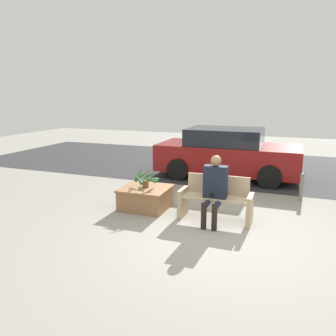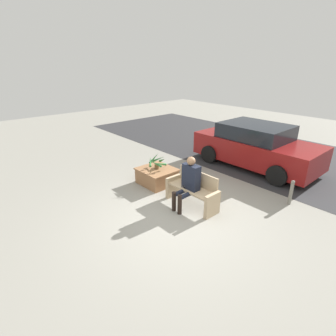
{
  "view_description": "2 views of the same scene",
  "coord_description": "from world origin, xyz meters",
  "px_view_note": "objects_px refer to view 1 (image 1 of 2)",
  "views": [
    {
      "loc": [
        1.03,
        -5.26,
        2.41
      ],
      "look_at": [
        -1.39,
        1.21,
        0.87
      ],
      "focal_mm": 35.0,
      "sensor_mm": 36.0,
      "label": 1
    },
    {
      "loc": [
        3.71,
        -3.52,
        3.36
      ],
      "look_at": [
        -1.35,
        0.96,
        0.62
      ],
      "focal_mm": 28.0,
      "sensor_mm": 36.0,
      "label": 2
    }
  ],
  "objects_px": {
    "bench": "(216,199)",
    "potted_plant": "(145,178)",
    "person_seated": "(214,186)",
    "bollard_post": "(302,186)",
    "parked_car": "(227,153)",
    "planter_box": "(146,197)"
  },
  "relations": [
    {
      "from": "person_seated",
      "to": "planter_box",
      "type": "distance_m",
      "value": 1.66
    },
    {
      "from": "potted_plant",
      "to": "parked_car",
      "type": "height_order",
      "value": "parked_car"
    },
    {
      "from": "potted_plant",
      "to": "bollard_post",
      "type": "xyz_separation_m",
      "value": [
        3.18,
        1.75,
        -0.34
      ]
    },
    {
      "from": "bench",
      "to": "potted_plant",
      "type": "height_order",
      "value": "potted_plant"
    },
    {
      "from": "person_seated",
      "to": "planter_box",
      "type": "height_order",
      "value": "person_seated"
    },
    {
      "from": "parked_car",
      "to": "bench",
      "type": "bearing_deg",
      "value": -82.83
    },
    {
      "from": "bench",
      "to": "potted_plant",
      "type": "xyz_separation_m",
      "value": [
        -1.57,
        0.13,
        0.27
      ]
    },
    {
      "from": "parked_car",
      "to": "person_seated",
      "type": "bearing_deg",
      "value": -83.17
    },
    {
      "from": "planter_box",
      "to": "parked_car",
      "type": "bearing_deg",
      "value": 71.88
    },
    {
      "from": "bench",
      "to": "potted_plant",
      "type": "relative_size",
      "value": 2.42
    },
    {
      "from": "planter_box",
      "to": "bollard_post",
      "type": "height_order",
      "value": "bollard_post"
    },
    {
      "from": "bench",
      "to": "planter_box",
      "type": "distance_m",
      "value": 1.58
    },
    {
      "from": "person_seated",
      "to": "parked_car",
      "type": "bearing_deg",
      "value": 96.83
    },
    {
      "from": "potted_plant",
      "to": "parked_car",
      "type": "distance_m",
      "value": 3.6
    },
    {
      "from": "planter_box",
      "to": "bollard_post",
      "type": "relative_size",
      "value": 1.55
    },
    {
      "from": "person_seated",
      "to": "bollard_post",
      "type": "distance_m",
      "value": 2.63
    },
    {
      "from": "bench",
      "to": "bollard_post",
      "type": "height_order",
      "value": "bench"
    },
    {
      "from": "person_seated",
      "to": "parked_car",
      "type": "xyz_separation_m",
      "value": [
        -0.44,
        3.71,
        -0.0
      ]
    },
    {
      "from": "potted_plant",
      "to": "bench",
      "type": "bearing_deg",
      "value": -4.58
    },
    {
      "from": "bollard_post",
      "to": "person_seated",
      "type": "bearing_deg",
      "value": -128.32
    },
    {
      "from": "person_seated",
      "to": "potted_plant",
      "type": "xyz_separation_m",
      "value": [
        -1.57,
        0.29,
        -0.04
      ]
    },
    {
      "from": "person_seated",
      "to": "bench",
      "type": "bearing_deg",
      "value": 89.76
    }
  ]
}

